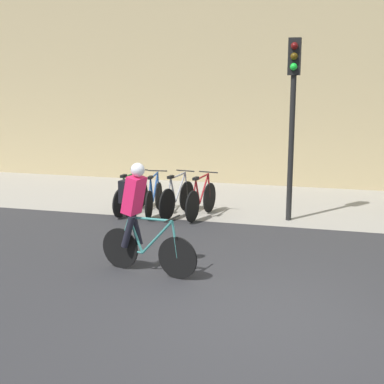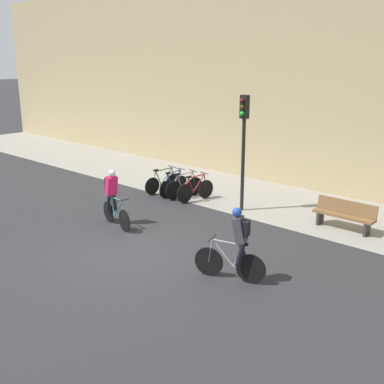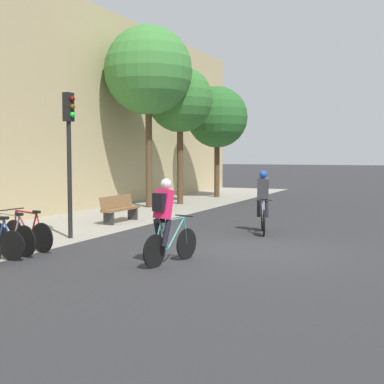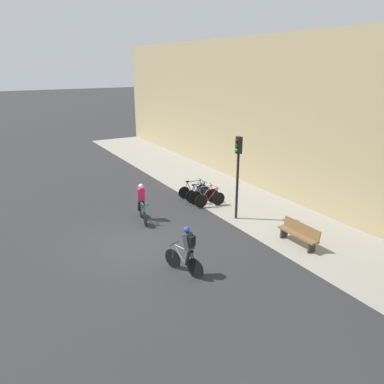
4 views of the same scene
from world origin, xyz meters
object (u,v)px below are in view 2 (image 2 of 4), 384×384
at_px(parked_bike_0, 163,182).
at_px(parked_bike_3, 195,190).
at_px(cyclist_pink, 113,196).
at_px(bench, 344,214).
at_px(parked_bike_2, 184,187).
at_px(traffic_light_pole, 244,132).
at_px(cyclist_grey, 237,243).
at_px(parked_bike_1, 173,185).

relative_size(parked_bike_0, parked_bike_3, 1.04).
distance_m(cyclist_pink, bench, 7.11).
bearing_deg(parked_bike_2, cyclist_pink, -83.15).
bearing_deg(parked_bike_0, parked_bike_2, 0.09).
bearing_deg(parked_bike_3, traffic_light_pole, 6.46).
xyz_separation_m(parked_bike_2, bench, (5.94, 0.79, 0.06)).
relative_size(cyclist_grey, bench, 0.95).
relative_size(parked_bike_0, parked_bike_2, 1.03).
height_order(parked_bike_3, traffic_light_pole, traffic_light_pole).
height_order(parked_bike_1, bench, parked_bike_1).
xyz_separation_m(cyclist_grey, bench, (0.29, 5.01, -0.47)).
distance_m(parked_bike_3, traffic_light_pole, 3.00).
relative_size(cyclist_pink, cyclist_grey, 0.99).
relative_size(parked_bike_1, parked_bike_3, 0.99).
xyz_separation_m(cyclist_pink, parked_bike_3, (0.12, 3.68, -0.54)).
bearing_deg(parked_bike_3, parked_bike_1, -179.95).
bearing_deg(cyclist_pink, cyclist_grey, -5.86).
height_order(cyclist_grey, parked_bike_1, cyclist_grey).
distance_m(parked_bike_2, parked_bike_3, 0.56).
relative_size(parked_bike_3, traffic_light_pole, 0.42).
height_order(cyclist_grey, bench, cyclist_grey).
height_order(parked_bike_0, traffic_light_pole, traffic_light_pole).
relative_size(cyclist_pink, bench, 0.94).
height_order(cyclist_pink, bench, cyclist_pink).
distance_m(cyclist_pink, cyclist_grey, 5.24).
relative_size(cyclist_grey, parked_bike_0, 1.05).
bearing_deg(parked_bike_3, parked_bike_0, -179.95).
distance_m(cyclist_grey, parked_bike_2, 7.07).
bearing_deg(parked_bike_2, bench, 7.57).
xyz_separation_m(parked_bike_1, parked_bike_3, (1.12, 0.00, 0.02)).
bearing_deg(parked_bike_3, parked_bike_2, 179.98).
relative_size(traffic_light_pole, bench, 2.06).
relative_size(cyclist_pink, parked_bike_2, 1.07).
height_order(parked_bike_2, traffic_light_pole, traffic_light_pole).
xyz_separation_m(parked_bike_0, parked_bike_2, (1.13, 0.00, 0.01)).
height_order(parked_bike_0, parked_bike_3, parked_bike_3).
bearing_deg(parked_bike_1, bench, 6.94).
bearing_deg(parked_bike_3, bench, 8.36).
height_order(cyclist_grey, parked_bike_2, cyclist_grey).
height_order(cyclist_pink, parked_bike_0, cyclist_pink).
xyz_separation_m(parked_bike_0, parked_bike_1, (0.57, 0.00, -0.01)).
xyz_separation_m(parked_bike_1, traffic_light_pole, (3.06, 0.22, 2.29)).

